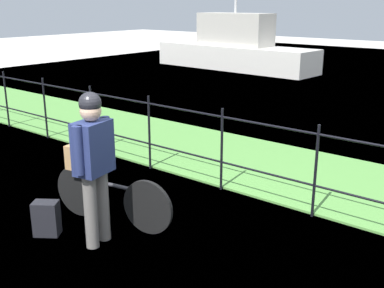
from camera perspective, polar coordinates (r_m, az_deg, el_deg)
The scene contains 9 objects.
ground_plane at distance 4.85m, azimuth -4.28°, elevation -14.76°, with size 60.00×60.00×0.00m, color beige.
grass_strip at distance 7.35m, azimuth 13.64°, elevation -3.71°, with size 27.00×2.40×0.03m, color #569342.
iron_fence at distance 6.09m, azimuth 8.95°, elevation -1.22°, with size 18.04×0.04×1.17m.
bicycle_main at distance 5.64m, azimuth -9.90°, elevation -6.36°, with size 1.63×0.36×0.64m.
wooden_crate at distance 5.71m, azimuth -13.04°, elevation -1.50°, with size 0.34×0.30×0.29m, color #A87F51.
terrier_dog at distance 5.63m, azimuth -13.00°, elevation 0.60°, with size 0.32×0.19×0.18m.
cyclist_person at distance 4.98m, azimuth -11.91°, elevation -1.48°, with size 0.33×0.53×1.68m.
backpack_on_paving at distance 5.60m, azimuth -17.30°, elevation -8.64°, with size 0.28×0.18×0.40m, color black.
moored_boat_near at distance 18.80m, azimuth 5.20°, elevation 11.44°, with size 6.83×2.00×3.73m.
Camera 1 is at (2.86, -2.98, 2.54)m, focal length 43.80 mm.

